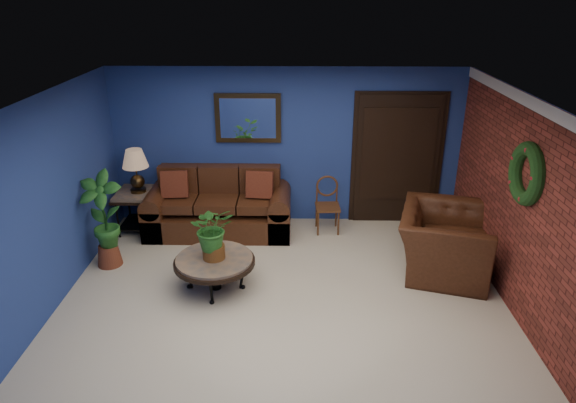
{
  "coord_description": "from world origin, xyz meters",
  "views": [
    {
      "loc": [
        0.15,
        -5.31,
        3.63
      ],
      "look_at": [
        0.05,
        0.55,
        1.14
      ],
      "focal_mm": 32.0,
      "sensor_mm": 36.0,
      "label": 1
    }
  ],
  "objects_px": {
    "table_lamp": "(136,166)",
    "armchair": "(444,242)",
    "sofa": "(220,210)",
    "end_table": "(140,201)",
    "side_chair": "(327,201)",
    "coffee_table": "(214,262)"
  },
  "relations": [
    {
      "from": "table_lamp",
      "to": "armchair",
      "type": "height_order",
      "value": "table_lamp"
    },
    {
      "from": "sofa",
      "to": "armchair",
      "type": "bearing_deg",
      "value": -20.88
    },
    {
      "from": "end_table",
      "to": "side_chair",
      "type": "xyz_separation_m",
      "value": [
        2.94,
        0.06,
        -0.01
      ]
    },
    {
      "from": "coffee_table",
      "to": "table_lamp",
      "type": "xyz_separation_m",
      "value": [
        -1.42,
        1.7,
        0.69
      ]
    },
    {
      "from": "armchair",
      "to": "coffee_table",
      "type": "bearing_deg",
      "value": 115.67
    },
    {
      "from": "side_chair",
      "to": "end_table",
      "type": "bearing_deg",
      "value": 178.58
    },
    {
      "from": "table_lamp",
      "to": "end_table",
      "type": "bearing_deg",
      "value": 180.0
    },
    {
      "from": "side_chair",
      "to": "sofa",
      "type": "bearing_deg",
      "value": 178.33
    },
    {
      "from": "sofa",
      "to": "end_table",
      "type": "height_order",
      "value": "sofa"
    },
    {
      "from": "table_lamp",
      "to": "armchair",
      "type": "relative_size",
      "value": 0.49
    },
    {
      "from": "end_table",
      "to": "armchair",
      "type": "height_order",
      "value": "armchair"
    },
    {
      "from": "sofa",
      "to": "side_chair",
      "type": "height_order",
      "value": "sofa"
    },
    {
      "from": "sofa",
      "to": "side_chair",
      "type": "bearing_deg",
      "value": 1.01
    },
    {
      "from": "end_table",
      "to": "armchair",
      "type": "xyz_separation_m",
      "value": [
        4.45,
        -1.19,
        -0.07
      ]
    },
    {
      "from": "coffee_table",
      "to": "armchair",
      "type": "height_order",
      "value": "armchair"
    },
    {
      "from": "side_chair",
      "to": "armchair",
      "type": "relative_size",
      "value": 0.66
    },
    {
      "from": "sofa",
      "to": "end_table",
      "type": "xyz_separation_m",
      "value": [
        -1.24,
        -0.03,
        0.17
      ]
    },
    {
      "from": "coffee_table",
      "to": "end_table",
      "type": "distance_m",
      "value": 2.22
    },
    {
      "from": "end_table",
      "to": "table_lamp",
      "type": "xyz_separation_m",
      "value": [
        0.0,
        0.0,
        0.58
      ]
    },
    {
      "from": "armchair",
      "to": "table_lamp",
      "type": "bearing_deg",
      "value": 91.11
    },
    {
      "from": "coffee_table",
      "to": "side_chair",
      "type": "height_order",
      "value": "side_chair"
    },
    {
      "from": "sofa",
      "to": "table_lamp",
      "type": "xyz_separation_m",
      "value": [
        -1.24,
        -0.03,
        0.75
      ]
    }
  ]
}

